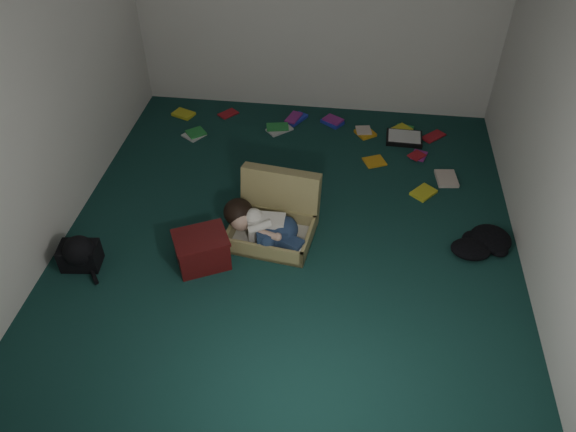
# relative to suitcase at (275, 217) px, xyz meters

# --- Properties ---
(floor) EXTENTS (4.50, 4.50, 0.00)m
(floor) POSITION_rel_suitcase_xyz_m (0.14, -0.04, -0.16)
(floor) COLOR #143A34
(floor) RESTS_ON ground
(wall_front) EXTENTS (4.50, 0.00, 4.50)m
(wall_front) POSITION_rel_suitcase_xyz_m (0.14, -2.29, 1.14)
(wall_front) COLOR silver
(wall_front) RESTS_ON ground
(wall_left) EXTENTS (0.00, 4.50, 4.50)m
(wall_left) POSITION_rel_suitcase_xyz_m (-1.86, -0.04, 1.14)
(wall_left) COLOR silver
(wall_left) RESTS_ON ground
(wall_right) EXTENTS (0.00, 4.50, 4.50)m
(wall_right) POSITION_rel_suitcase_xyz_m (2.14, -0.04, 1.14)
(wall_right) COLOR silver
(wall_right) RESTS_ON ground
(suitcase) EXTENTS (0.80, 0.78, 0.53)m
(suitcase) POSITION_rel_suitcase_xyz_m (0.00, 0.00, 0.00)
(suitcase) COLOR tan
(suitcase) RESTS_ON floor
(person) EXTENTS (0.76, 0.45, 0.33)m
(person) POSITION_rel_suitcase_xyz_m (-0.07, -0.17, 0.04)
(person) COLOR white
(person) RESTS_ON suitcase
(maroon_bin) EXTENTS (0.54, 0.50, 0.30)m
(maroon_bin) POSITION_rel_suitcase_xyz_m (-0.55, -0.48, -0.01)
(maroon_bin) COLOR #4E1010
(maroon_bin) RESTS_ON floor
(backpack) EXTENTS (0.43, 0.36, 0.24)m
(backpack) POSITION_rel_suitcase_xyz_m (-1.56, -0.64, -0.04)
(backpack) COLOR black
(backpack) RESTS_ON floor
(clothing_pile) EXTENTS (0.44, 0.37, 0.13)m
(clothing_pile) POSITION_rel_suitcase_xyz_m (1.84, 0.02, -0.09)
(clothing_pile) COLOR black
(clothing_pile) RESTS_ON floor
(paper_tray) EXTENTS (0.39, 0.30, 0.05)m
(paper_tray) POSITION_rel_suitcase_xyz_m (1.20, 1.63, -0.13)
(paper_tray) COLOR black
(paper_tray) RESTS_ON floor
(book_scatter) EXTENTS (3.17, 1.47, 0.02)m
(book_scatter) POSITION_rel_suitcase_xyz_m (0.43, 1.53, -0.15)
(book_scatter) COLOR gold
(book_scatter) RESTS_ON floor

